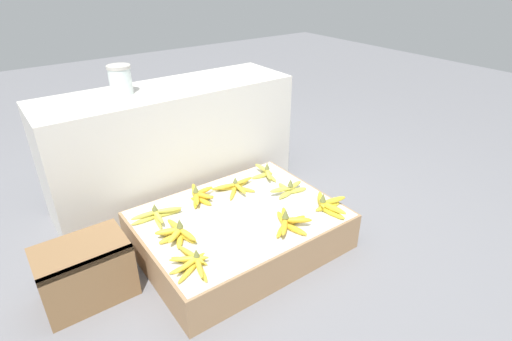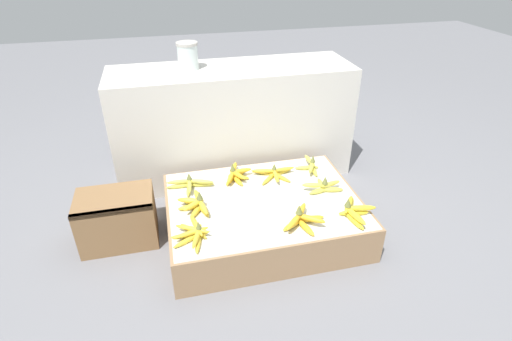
# 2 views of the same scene
# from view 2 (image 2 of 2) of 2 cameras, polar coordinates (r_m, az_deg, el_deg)

# --- Properties ---
(ground_plane) EXTENTS (10.00, 10.00, 0.00)m
(ground_plane) POSITION_cam_2_polar(r_m,az_deg,el_deg) (2.22, 1.02, -8.49)
(ground_plane) COLOR slate
(display_platform) EXTENTS (1.00, 0.76, 0.21)m
(display_platform) POSITION_cam_2_polar(r_m,az_deg,el_deg) (2.16, 1.04, -6.38)
(display_platform) COLOR #997551
(display_platform) RESTS_ON ground_plane
(back_vendor_table) EXTENTS (1.48, 0.45, 0.71)m
(back_vendor_table) POSITION_cam_2_polar(r_m,az_deg,el_deg) (2.60, -3.25, 6.88)
(back_vendor_table) COLOR beige
(back_vendor_table) RESTS_ON ground_plane
(wooden_crate) EXTENTS (0.38, 0.26, 0.28)m
(wooden_crate) POSITION_cam_2_polar(r_m,az_deg,el_deg) (2.20, -19.17, -6.49)
(wooden_crate) COLOR olive
(wooden_crate) RESTS_ON ground_plane
(banana_bunch_front_left) EXTENTS (0.18, 0.27, 0.08)m
(banana_bunch_front_left) POSITION_cam_2_polar(r_m,az_deg,el_deg) (1.87, -8.86, -8.77)
(banana_bunch_front_left) COLOR gold
(banana_bunch_front_left) RESTS_ON display_platform
(banana_bunch_front_midright) EXTENTS (0.23, 0.24, 0.11)m
(banana_bunch_front_midright) POSITION_cam_2_polar(r_m,az_deg,el_deg) (1.93, 6.56, -6.86)
(banana_bunch_front_midright) COLOR gold
(banana_bunch_front_midright) RESTS_ON display_platform
(banana_bunch_front_right) EXTENTS (0.18, 0.26, 0.10)m
(banana_bunch_front_right) POSITION_cam_2_polar(r_m,az_deg,el_deg) (2.02, 13.73, -5.57)
(banana_bunch_front_right) COLOR yellow
(banana_bunch_front_right) RESTS_ON display_platform
(banana_bunch_middle_left) EXTENTS (0.16, 0.22, 0.10)m
(banana_bunch_middle_left) POSITION_cam_2_polar(r_m,az_deg,el_deg) (2.04, -8.49, -4.77)
(banana_bunch_middle_left) COLOR gold
(banana_bunch_middle_left) RESTS_ON display_platform
(banana_bunch_middle_right) EXTENTS (0.22, 0.15, 0.10)m
(banana_bunch_middle_right) POSITION_cam_2_polar(r_m,az_deg,el_deg) (2.18, 9.61, -2.22)
(banana_bunch_middle_right) COLOR gold
(banana_bunch_middle_right) RESTS_ON display_platform
(banana_bunch_back_left) EXTENTS (0.26, 0.16, 0.09)m
(banana_bunch_back_left) POSITION_cam_2_polar(r_m,az_deg,el_deg) (2.20, -9.41, -1.90)
(banana_bunch_back_left) COLOR gold
(banana_bunch_back_left) RESTS_ON display_platform
(banana_bunch_back_midleft) EXTENTS (0.17, 0.22, 0.10)m
(banana_bunch_back_midleft) POSITION_cam_2_polar(r_m,az_deg,el_deg) (2.26, -2.95, -0.58)
(banana_bunch_back_midleft) COLOR gold
(banana_bunch_back_midleft) RESTS_ON display_platform
(banana_bunch_back_midright) EXTENTS (0.25, 0.20, 0.08)m
(banana_bunch_back_midright) POSITION_cam_2_polar(r_m,az_deg,el_deg) (2.28, 2.53, -0.41)
(banana_bunch_back_midright) COLOR gold
(banana_bunch_back_midright) RESTS_ON display_platform
(banana_bunch_back_right) EXTENTS (0.15, 0.21, 0.09)m
(banana_bunch_back_right) POSITION_cam_2_polar(r_m,az_deg,el_deg) (2.37, 7.86, 0.75)
(banana_bunch_back_right) COLOR gold
(banana_bunch_back_right) RESTS_ON display_platform
(glass_jar) EXTENTS (0.13, 0.13, 0.16)m
(glass_jar) POSITION_cam_2_polar(r_m,az_deg,el_deg) (2.45, -9.72, 15.85)
(glass_jar) COLOR silver
(glass_jar) RESTS_ON back_vendor_table
(foam_tray_white) EXTENTS (0.23, 0.18, 0.02)m
(foam_tray_white) POSITION_cam_2_polar(r_m,az_deg,el_deg) (2.59, 8.89, 15.14)
(foam_tray_white) COLOR white
(foam_tray_white) RESTS_ON back_vendor_table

